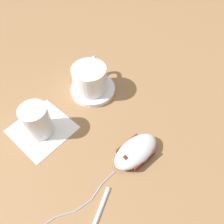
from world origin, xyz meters
TOP-DOWN VIEW (x-y plane):
  - ground_plane at (0.00, 0.00)m, footprint 3.00×3.00m
  - saucer at (0.10, 0.09)m, footprint 0.12×0.12m
  - coffee_cup at (0.10, 0.09)m, footprint 0.11×0.09m
  - computer_mouse at (0.01, -0.11)m, footprint 0.12×0.08m
  - mouse_cable at (-0.14, -0.09)m, footprint 0.18×0.05m
  - napkin_under_glass at (-0.07, 0.10)m, footprint 0.14×0.14m
  - drinking_glass at (-0.07, 0.10)m, footprint 0.06×0.06m
  - pen at (-0.15, -0.13)m, footprint 0.14×0.05m

SIDE VIEW (x-z plane):
  - ground_plane at x=0.00m, z-range 0.00..0.00m
  - napkin_under_glass at x=-0.07m, z-range 0.00..0.00m
  - mouse_cable at x=-0.14m, z-range 0.00..0.00m
  - pen at x=-0.15m, z-range 0.00..0.01m
  - saucer at x=0.10m, z-range 0.00..0.01m
  - computer_mouse at x=0.01m, z-range 0.00..0.03m
  - drinking_glass at x=-0.07m, z-range 0.00..0.08m
  - coffee_cup at x=0.10m, z-range 0.01..0.08m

